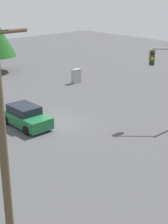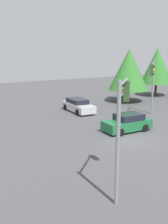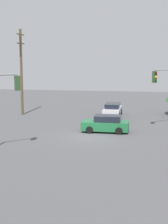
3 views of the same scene
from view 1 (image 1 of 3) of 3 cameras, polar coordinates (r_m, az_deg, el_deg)
ground_plane at (r=25.11m, az=-4.22°, el=-1.82°), size 80.00×80.00×0.00m
sedan_green at (r=24.61m, az=-9.68°, el=-0.73°), size 1.92×4.14×1.50m
utility_pole_tall at (r=10.81m, az=-13.53°, el=-3.27°), size 2.20×0.28×9.75m
electrical_cabinet at (r=35.42m, az=-1.29°, el=6.00°), size 0.94×0.50×1.45m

